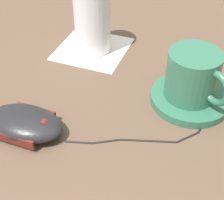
% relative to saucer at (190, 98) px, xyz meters
% --- Properties ---
extents(ground_plane, '(3.00, 3.00, 0.00)m').
position_rel_saucer_xyz_m(ground_plane, '(0.13, 0.02, -0.01)').
color(ground_plane, brown).
extents(saucer, '(0.12, 0.12, 0.01)m').
position_rel_saucer_xyz_m(saucer, '(0.00, 0.00, 0.00)').
color(saucer, '#2D664C').
rests_on(saucer, ground).
extents(coffee_cup, '(0.10, 0.08, 0.07)m').
position_rel_saucer_xyz_m(coffee_cup, '(0.00, 0.00, 0.04)').
color(coffee_cup, '#2D664C').
rests_on(coffee_cup, saucer).
extents(computer_mouse, '(0.11, 0.07, 0.03)m').
position_rel_saucer_xyz_m(computer_mouse, '(0.20, 0.15, 0.01)').
color(computer_mouse, black).
rests_on(computer_mouse, ground).
extents(mouse_cable, '(0.18, 0.20, 0.00)m').
position_rel_saucer_xyz_m(mouse_cable, '(0.02, 0.07, -0.00)').
color(mouse_cable, black).
rests_on(mouse_cable, ground).
extents(napkin_under_glass, '(0.13, 0.13, 0.00)m').
position_rel_saucer_xyz_m(napkin_under_glass, '(0.20, -0.08, -0.01)').
color(napkin_under_glass, silver).
rests_on(napkin_under_glass, ground).
extents(drinking_glass, '(0.07, 0.07, 0.12)m').
position_rel_saucer_xyz_m(drinking_glass, '(0.20, -0.08, 0.05)').
color(drinking_glass, silver).
rests_on(drinking_glass, napkin_under_glass).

